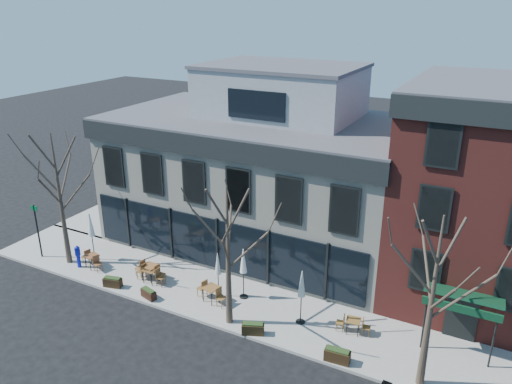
% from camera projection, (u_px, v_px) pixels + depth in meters
% --- Properties ---
extents(ground, '(120.00, 120.00, 0.00)m').
position_uv_depth(ground, '(219.00, 273.00, 28.82)').
color(ground, black).
rests_on(ground, ground).
extents(sidewalk_front, '(33.50, 4.70, 0.15)m').
position_uv_depth(sidewalk_front, '(251.00, 306.00, 25.61)').
color(sidewalk_front, gray).
rests_on(sidewalk_front, ground).
extents(sidewalk_side, '(4.50, 12.00, 0.15)m').
position_uv_depth(sidewalk_side, '(136.00, 203.00, 38.63)').
color(sidewalk_side, gray).
rests_on(sidewalk_side, ground).
extents(corner_building, '(18.39, 10.39, 11.10)m').
position_uv_depth(corner_building, '(260.00, 171.00, 31.29)').
color(corner_building, beige).
rests_on(corner_building, ground).
extents(red_brick_building, '(8.20, 11.78, 11.18)m').
position_uv_depth(red_brick_building, '(486.00, 193.00, 25.29)').
color(red_brick_building, maroon).
rests_on(red_brick_building, ground).
extents(tree_corner, '(3.93, 3.98, 7.92)m').
position_uv_depth(tree_corner, '(60.00, 198.00, 28.33)').
color(tree_corner, '#382B21').
rests_on(tree_corner, sidewalk_front).
extents(tree_mid, '(3.50, 3.55, 7.04)m').
position_uv_depth(tree_mid, '(228.00, 255.00, 22.93)').
color(tree_mid, '#382B21').
rests_on(tree_mid, sidewalk_front).
extents(tree_right, '(3.72, 3.77, 7.48)m').
position_uv_depth(tree_right, '(432.00, 302.00, 18.95)').
color(tree_right, '#382B21').
rests_on(tree_right, sidewalk_front).
extents(sign_pole, '(0.50, 0.10, 3.40)m').
position_uv_depth(sign_pole, '(37.00, 228.00, 29.73)').
color(sign_pole, black).
rests_on(sign_pole, sidewalk_front).
extents(call_box, '(0.28, 0.28, 1.40)m').
position_uv_depth(call_box, '(78.00, 256.00, 28.96)').
color(call_box, '#0C139C').
rests_on(call_box, sidewalk_front).
extents(cafe_set_0, '(1.83, 0.93, 0.94)m').
position_uv_depth(cafe_set_0, '(92.00, 260.00, 29.04)').
color(cafe_set_0, brown).
rests_on(cafe_set_0, sidewalk_front).
extents(cafe_set_1, '(1.99, 0.83, 1.04)m').
position_uv_depth(cafe_set_1, '(150.00, 271.00, 27.75)').
color(cafe_set_1, brown).
rests_on(cafe_set_1, sidewalk_front).
extents(cafe_set_2, '(1.86, 0.76, 0.97)m').
position_uv_depth(cafe_set_2, '(151.00, 274.00, 27.48)').
color(cafe_set_2, brown).
rests_on(cafe_set_2, sidewalk_front).
extents(cafe_set_3, '(1.96, 0.91, 1.00)m').
position_uv_depth(cafe_set_3, '(212.00, 292.00, 25.72)').
color(cafe_set_3, brown).
rests_on(cafe_set_3, sidewalk_front).
extents(cafe_set_5, '(1.67, 0.75, 0.86)m').
position_uv_depth(cafe_set_5, '(353.00, 324.00, 23.29)').
color(cafe_set_5, brown).
rests_on(cafe_set_5, sidewalk_front).
extents(umbrella_0, '(0.48, 0.48, 3.03)m').
position_uv_depth(umbrella_0, '(91.00, 227.00, 29.31)').
color(umbrella_0, black).
rests_on(umbrella_0, sidewalk_front).
extents(umbrella_2, '(0.40, 0.40, 2.50)m').
position_uv_depth(umbrella_2, '(218.00, 266.00, 25.74)').
color(umbrella_2, black).
rests_on(umbrella_2, sidewalk_front).
extents(umbrella_3, '(0.45, 0.45, 2.83)m').
position_uv_depth(umbrella_3, '(243.00, 264.00, 25.53)').
color(umbrella_3, black).
rests_on(umbrella_3, sidewalk_front).
extents(umbrella_4, '(0.45, 0.45, 2.84)m').
position_uv_depth(umbrella_4, '(302.00, 286.00, 23.47)').
color(umbrella_4, black).
rests_on(umbrella_4, sidewalk_front).
extents(planter_0, '(1.07, 0.63, 0.56)m').
position_uv_depth(planter_0, '(113.00, 282.00, 27.12)').
color(planter_0, black).
rests_on(planter_0, sidewalk_front).
extents(planter_1, '(0.98, 0.59, 0.51)m').
position_uv_depth(planter_1, '(149.00, 294.00, 26.09)').
color(planter_1, black).
rests_on(planter_1, sidewalk_front).
extents(planter_2, '(1.12, 0.79, 0.58)m').
position_uv_depth(planter_2, '(253.00, 328.00, 23.26)').
color(planter_2, '#2E220F').
rests_on(planter_2, sidewalk_front).
extents(planter_3, '(1.14, 0.53, 0.62)m').
position_uv_depth(planter_3, '(337.00, 355.00, 21.47)').
color(planter_3, black).
rests_on(planter_3, sidewalk_front).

